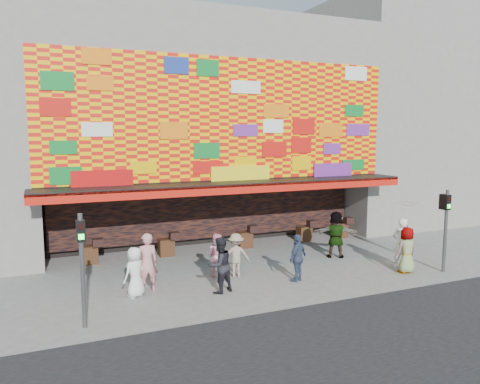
{
  "coord_description": "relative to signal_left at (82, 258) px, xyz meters",
  "views": [
    {
      "loc": [
        -7.03,
        -13.74,
        5.04
      ],
      "look_at": [
        -0.33,
        2.0,
        2.83
      ],
      "focal_mm": 35.0,
      "sensor_mm": 36.0,
      "label": 1
    }
  ],
  "objects": [
    {
      "name": "ground",
      "position": [
        6.2,
        1.5,
        -1.86
      ],
      "size": [
        90.0,
        90.0,
        0.0
      ],
      "primitive_type": "plane",
      "color": "slate",
      "rests_on": "ground"
    },
    {
      "name": "road_strip",
      "position": [
        6.2,
        -5.0,
        -1.85
      ],
      "size": [
        30.0,
        8.0,
        0.02
      ],
      "primitive_type": "cube",
      "color": "black",
      "rests_on": "ground"
    },
    {
      "name": "shop_building",
      "position": [
        6.2,
        9.68,
        3.37
      ],
      "size": [
        15.2,
        9.4,
        10.0
      ],
      "color": "gray",
      "rests_on": "ground"
    },
    {
      "name": "neighbor_right",
      "position": [
        19.2,
        9.5,
        4.14
      ],
      "size": [
        11.0,
        8.0,
        12.0
      ],
      "primitive_type": "cube",
      "color": "gray",
      "rests_on": "ground"
    },
    {
      "name": "signal_left",
      "position": [
        0.0,
        0.0,
        0.0
      ],
      "size": [
        0.22,
        0.2,
        3.0
      ],
      "color": "#59595B",
      "rests_on": "ground"
    },
    {
      "name": "signal_right",
      "position": [
        12.4,
        0.0,
        0.0
      ],
      "size": [
        0.22,
        0.2,
        3.0
      ],
      "color": "#59595B",
      "rests_on": "ground"
    },
    {
      "name": "ped_a",
      "position": [
        1.64,
        1.76,
        -1.08
      ],
      "size": [
        0.91,
        0.82,
        1.56
      ],
      "primitive_type": "imported",
      "rotation": [
        0.0,
        0.0,
        3.69
      ],
      "color": "white",
      "rests_on": "ground"
    },
    {
      "name": "ped_b",
      "position": [
        2.06,
        2.0,
        -0.9
      ],
      "size": [
        0.71,
        0.48,
        1.91
      ],
      "primitive_type": "imported",
      "rotation": [
        0.0,
        0.0,
        3.17
      ],
      "color": "tan",
      "rests_on": "ground"
    },
    {
      "name": "ped_c",
      "position": [
        4.17,
        1.12,
        -0.97
      ],
      "size": [
        1.04,
        0.92,
        1.78
      ],
      "primitive_type": "imported",
      "rotation": [
        0.0,
        0.0,
        3.47
      ],
      "color": "black",
      "rests_on": "ground"
    },
    {
      "name": "ped_d",
      "position": [
        5.26,
        2.44,
        -1.09
      ],
      "size": [
        1.1,
        0.78,
        1.53
      ],
      "primitive_type": "imported",
      "rotation": [
        0.0,
        0.0,
        2.91
      ],
      "color": "gray",
      "rests_on": "ground"
    },
    {
      "name": "ped_e",
      "position": [
        6.99,
        1.14,
        -1.05
      ],
      "size": [
        1.02,
        0.82,
        1.63
      ],
      "primitive_type": "imported",
      "rotation": [
        0.0,
        0.0,
        3.66
      ],
      "color": "#394865",
      "rests_on": "ground"
    },
    {
      "name": "ped_f",
      "position": [
        9.94,
        3.2,
        -0.91
      ],
      "size": [
        1.8,
        1.36,
        1.89
      ],
      "primitive_type": "imported",
      "rotation": [
        0.0,
        0.0,
        2.62
      ],
      "color": "gray",
      "rests_on": "ground"
    },
    {
      "name": "ped_g",
      "position": [
        11.07,
        0.44,
        -1.02
      ],
      "size": [
        0.82,
        0.54,
        1.67
      ],
      "primitive_type": "imported",
      "rotation": [
        0.0,
        0.0,
        3.15
      ],
      "color": "gray",
      "rests_on": "ground"
    },
    {
      "name": "ped_h",
      "position": [
        11.32,
        1.01,
        -0.92
      ],
      "size": [
        0.8,
        0.67,
        1.88
      ],
      "primitive_type": "imported",
      "rotation": [
        0.0,
        0.0,
        2.76
      ],
      "color": "white",
      "rests_on": "ground"
    },
    {
      "name": "ped_i",
      "position": [
        4.64,
        2.72,
        -1.09
      ],
      "size": [
        0.94,
        0.93,
        1.54
      ],
      "primitive_type": "imported",
      "rotation": [
        0.0,
        0.0,
        2.39
      ],
      "color": "pink",
      "rests_on": "ground"
    },
    {
      "name": "parasol",
      "position": [
        11.07,
        0.44,
        0.31
      ],
      "size": [
        1.34,
        1.35,
        1.88
      ],
      "color": "beige",
      "rests_on": "ground"
    }
  ]
}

